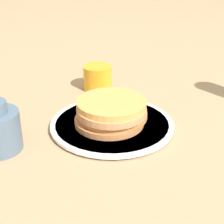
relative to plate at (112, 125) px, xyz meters
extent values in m
plane|color=#9E7F5B|center=(-0.03, 0.03, -0.01)|extent=(4.00, 4.00, 0.00)
cylinder|color=white|center=(0.00, 0.00, 0.00)|extent=(0.26, 0.26, 0.01)
cylinder|color=white|center=(0.00, 0.00, 0.00)|extent=(0.29, 0.29, 0.01)
cylinder|color=#C07946|center=(0.00, 0.01, 0.01)|extent=(0.16, 0.16, 0.01)
cylinder|color=#B9793F|center=(0.00, 0.00, 0.03)|extent=(0.16, 0.16, 0.01)
cylinder|color=tan|center=(0.00, 0.00, 0.04)|extent=(0.16, 0.16, 0.02)
cylinder|color=#CD8E47|center=(0.00, 0.00, 0.05)|extent=(0.16, 0.16, 0.01)
cylinder|color=orange|center=(0.18, -0.14, 0.03)|extent=(0.08, 0.08, 0.07)
camera|label=1|loc=(-0.51, 0.57, 0.42)|focal=60.00mm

